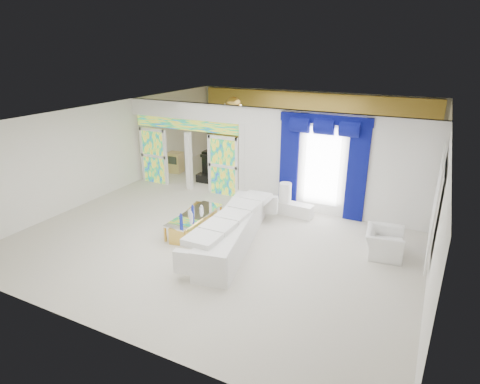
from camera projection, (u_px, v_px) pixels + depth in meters
The scene contains 22 objects.
floor at pixel (249, 212), 12.03m from camera, with size 12.00×12.00×0.00m, color #B7AF9E.
dividing_wall at pixel (332, 165), 11.44m from camera, with size 5.70×0.18×3.00m, color white.
dividing_header at pixel (185, 110), 13.12m from camera, with size 4.30×0.18×0.55m, color white.
stained_panel_left at pixel (154, 156), 14.32m from camera, with size 0.95×0.04×2.00m, color #994C3F.
stained_panel_right at pixel (223, 166), 13.12m from camera, with size 0.95×0.04×2.00m, color #994C3F.
stained_transom at pixel (185, 125), 13.29m from camera, with size 4.00×0.05×0.35m, color #994C3F.
window_pane at pixel (322, 167), 11.48m from camera, with size 1.00×0.02×2.30m, color white.
blue_drape_left at pixel (289, 164), 11.89m from camera, with size 0.55×0.10×2.80m, color #060349.
blue_drape_right at pixel (357, 173), 11.05m from camera, with size 0.55×0.10×2.80m, color #060349.
blue_pelmet at pixel (325, 119), 10.98m from camera, with size 2.60×0.12×0.25m, color #060349.
wall_mirror at pixel (437, 203), 8.57m from camera, with size 0.04×2.70×1.90m, color white.
gold_curtains at pixel (311, 129), 16.45m from camera, with size 9.70×0.12×2.90m, color #B5862B.
white_sofa at pixel (234, 231), 9.95m from camera, with size 0.83×3.89×0.74m, color silver.
coffee_table at pixel (195, 222), 10.82m from camera, with size 0.65×1.96×0.44m, color gold.
console_table at pixel (294, 209), 11.77m from camera, with size 1.12×0.36×0.37m, color white.
table_lamp at pixel (285, 193), 11.73m from camera, with size 0.36×0.36×0.58m, color silver.
armchair at pixel (384, 243), 9.49m from camera, with size 0.98×0.85×0.64m, color silver.
grand_piano at pixel (229, 160), 15.82m from camera, with size 1.41×1.85×0.94m, color black.
piano_bench at pixel (208, 179), 14.59m from camera, with size 0.88×0.34×0.29m, color black.
tv_console at pixel (175, 162), 15.72m from camera, with size 0.55×0.50×0.79m, color tan.
chandelier at pixel (233, 105), 14.93m from camera, with size 0.60×0.60×0.60m, color gold.
decanters at pixel (191, 214), 10.56m from camera, with size 0.16×1.02×0.26m.
Camera 1 is at (4.73, -10.01, 4.74)m, focal length 29.82 mm.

